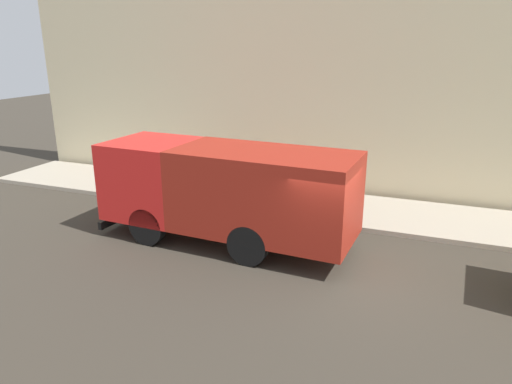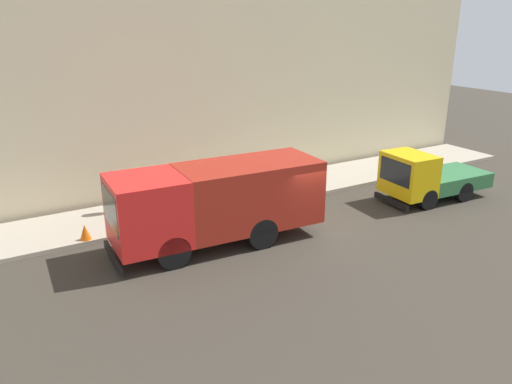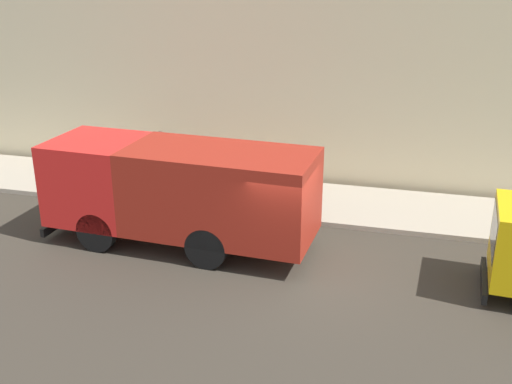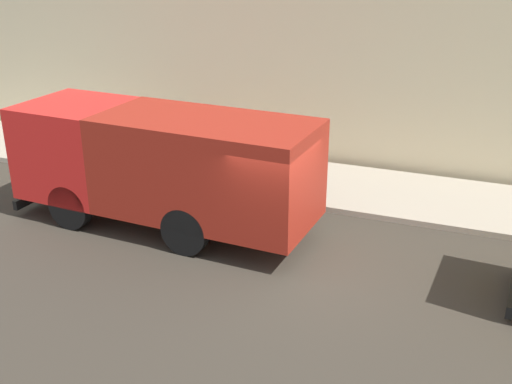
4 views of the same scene
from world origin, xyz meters
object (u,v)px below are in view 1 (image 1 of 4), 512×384
Objects in this scene: large_utility_truck at (225,188)px; pedestrian_standing at (216,164)px; pedestrian_walking at (233,178)px; traffic_cone_orange at (152,190)px.

pedestrian_standing is at bearing 31.70° from large_utility_truck.
pedestrian_walking is 0.90× the size of pedestrian_standing.
pedestrian_walking is 3.01m from traffic_cone_orange.
pedestrian_walking is (3.16, 1.17, -0.65)m from large_utility_truck.
traffic_cone_orange is (-2.07, 1.60, -0.63)m from pedestrian_standing.
large_utility_truck is 13.33× the size of traffic_cone_orange.
pedestrian_walking is 2.79× the size of traffic_cone_orange.
pedestrian_standing reaches higher than pedestrian_walking.
pedestrian_standing reaches higher than traffic_cone_orange.
large_utility_truck is 3.43m from pedestrian_walking.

